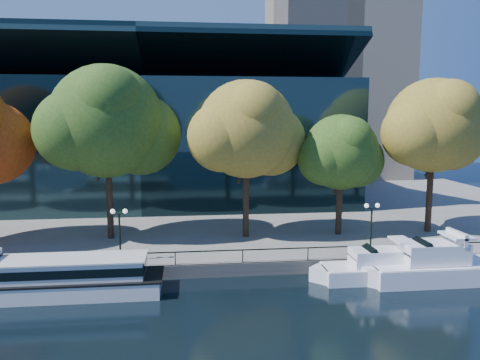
{
  "coord_description": "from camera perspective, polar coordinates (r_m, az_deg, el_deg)",
  "views": [
    {
      "loc": [
        0.98,
        -30.31,
        11.95
      ],
      "look_at": [
        5.34,
        8.0,
        6.56
      ],
      "focal_mm": 35.0,
      "sensor_mm": 36.0,
      "label": 1
    }
  ],
  "objects": [
    {
      "name": "ground",
      "position": [
        32.6,
        -7.99,
        -13.63
      ],
      "size": [
        160.0,
        160.0,
        0.0
      ],
      "primitive_type": "plane",
      "color": "black",
      "rests_on": "ground"
    },
    {
      "name": "promenade",
      "position": [
        67.67,
        -7.23,
        -1.85
      ],
      "size": [
        90.0,
        67.08,
        1.0
      ],
      "color": "slate",
      "rests_on": "ground"
    },
    {
      "name": "railing",
      "position": [
        35.04,
        -7.92,
        -8.73
      ],
      "size": [
        88.2,
        0.08,
        0.99
      ],
      "color": "black",
      "rests_on": "promenade"
    },
    {
      "name": "convention_building",
      "position": [
        62.4,
        -11.1,
        4.64
      ],
      "size": [
        50.0,
        24.57,
        21.43
      ],
      "color": "black",
      "rests_on": "ground"
    },
    {
      "name": "tour_boat",
      "position": [
        34.2,
        -22.69,
        -10.84
      ],
      "size": [
        16.05,
        3.58,
        3.05
      ],
      "color": "silver",
      "rests_on": "ground"
    },
    {
      "name": "cruiser_near",
      "position": [
        36.11,
        16.73,
        -10.16
      ],
      "size": [
        10.34,
        2.66,
        3.0
      ],
      "color": "white",
      "rests_on": "ground"
    },
    {
      "name": "cruiser_far",
      "position": [
        36.91,
        22.45,
        -9.65
      ],
      "size": [
        11.32,
        3.14,
        3.7
      ],
      "color": "white",
      "rests_on": "ground"
    },
    {
      "name": "tree_2",
      "position": [
        42.29,
        -15.69,
        6.62
      ],
      "size": [
        12.25,
        10.04,
        15.29
      ],
      "color": "black",
      "rests_on": "promenade"
    },
    {
      "name": "tree_3",
      "position": [
        41.34,
        1.0,
        5.95
      ],
      "size": [
        10.82,
        8.87,
        14.02
      ],
      "color": "black",
      "rests_on": "promenade"
    },
    {
      "name": "tree_4",
      "position": [
        43.31,
        12.36,
        3.13
      ],
      "size": [
        8.53,
        6.99,
        11.01
      ],
      "color": "black",
      "rests_on": "promenade"
    },
    {
      "name": "tree_5",
      "position": [
        46.77,
        22.72,
        5.91
      ],
      "size": [
        10.81,
        8.86,
        14.29
      ],
      "color": "black",
      "rests_on": "promenade"
    },
    {
      "name": "lamp_1",
      "position": [
        36.08,
        -14.5,
        -5.07
      ],
      "size": [
        1.26,
        0.36,
        4.03
      ],
      "color": "black",
      "rests_on": "promenade"
    },
    {
      "name": "lamp_2",
      "position": [
        38.53,
        15.75,
        -4.29
      ],
      "size": [
        1.26,
        0.36,
        4.03
      ],
      "color": "black",
      "rests_on": "promenade"
    }
  ]
}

